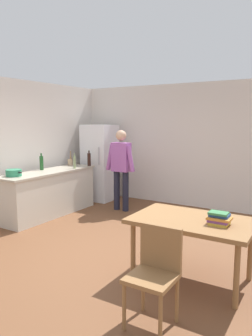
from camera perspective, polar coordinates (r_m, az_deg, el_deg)
The scene contains 14 objects.
ground_plane at distance 5.02m, azimuth -3.04°, elevation -13.79°, with size 14.00×14.00×0.00m, color brown.
wall_back at distance 7.34m, azimuth 10.28°, elevation 3.96°, with size 6.40×0.12×2.70m, color silver.
wall_left at distance 6.64m, azimuth -20.98°, elevation 3.10°, with size 0.12×5.60×2.70m, color silver.
kitchen_counter at distance 6.71m, azimuth -13.37°, elevation -4.29°, with size 0.64×2.20×0.90m.
refrigerator at distance 7.77m, azimuth -4.63°, elevation 0.96°, with size 0.70×0.67×1.80m.
person at distance 6.78m, azimuth -0.89°, elevation 0.58°, with size 0.70×0.22×1.70m.
dining_table at distance 3.93m, azimuth 11.59°, elevation -9.84°, with size 1.40×0.90×0.75m.
chair at distance 3.15m, azimuth 5.21°, elevation -17.14°, with size 0.42×0.42×0.91m.
cooking_pot at distance 6.17m, azimuth -19.16°, elevation -0.81°, with size 0.40×0.28×0.12m.
utensil_jar at distance 7.37m, azimuth -9.80°, elevation 1.08°, with size 0.11×0.11×0.32m.
bottle_wine_dark at distance 7.22m, azimuth -6.52°, elevation 1.53°, with size 0.08×0.08×0.34m.
bottle_vinegar_tall at distance 6.86m, azimuth -9.03°, elevation 1.06°, with size 0.06×0.06×0.32m.
bottle_wine_green at distance 6.80m, azimuth -14.66°, elevation 0.90°, with size 0.08×0.08×0.34m.
book_stack at distance 3.76m, azimuth 16.09°, elevation -8.54°, with size 0.25×0.21×0.14m.
Camera 1 is at (2.65, -3.83, 1.88)m, focal length 34.62 mm.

